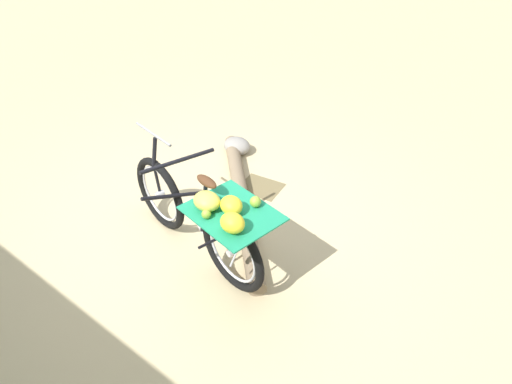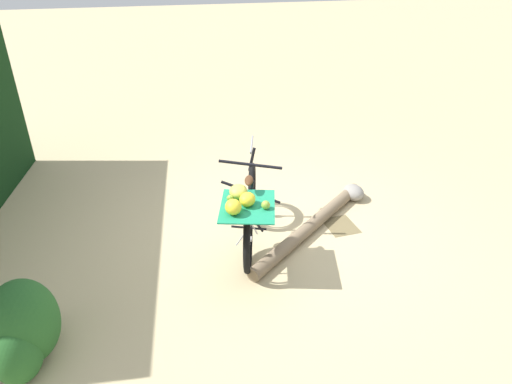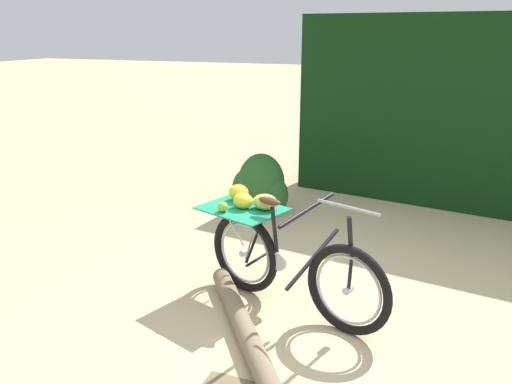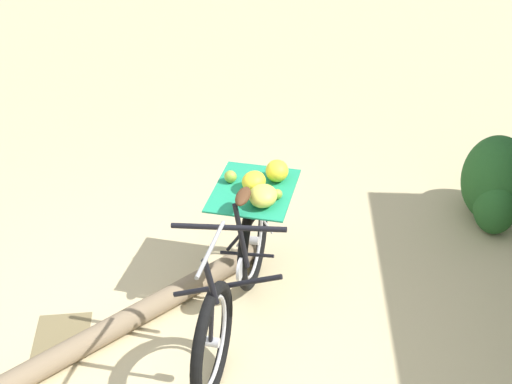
% 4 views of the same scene
% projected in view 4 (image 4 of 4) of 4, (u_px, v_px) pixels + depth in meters
% --- Properties ---
extents(ground_plane, '(60.00, 60.00, 0.00)m').
position_uv_depth(ground_plane, '(206.00, 345.00, 4.57)').
color(ground_plane, '#C6B284').
extents(bicycle, '(1.78, 0.95, 1.03)m').
position_uv_depth(bicycle, '(240.00, 263.00, 4.55)').
color(bicycle, black).
rests_on(bicycle, ground_plane).
extents(fallen_log, '(1.54, 2.03, 0.16)m').
position_uv_depth(fallen_log, '(121.00, 324.00, 4.63)').
color(fallen_log, '#7F6B51').
rests_on(fallen_log, ground_plane).
extents(shrub_cluster, '(0.79, 0.54, 0.75)m').
position_uv_depth(shrub_cluster, '(494.00, 183.00, 5.68)').
color(shrub_cluster, '#235623').
rests_on(shrub_cluster, ground_plane).
extents(leaf_litter_patch, '(0.44, 0.36, 0.01)m').
position_uv_depth(leaf_litter_patch, '(62.00, 336.00, 4.64)').
color(leaf_litter_patch, olive).
rests_on(leaf_litter_patch, ground_plane).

